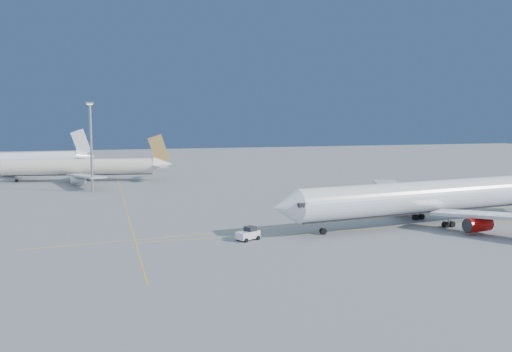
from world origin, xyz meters
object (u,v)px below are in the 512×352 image
Objects in this scene: airliner_virgin at (436,197)px; airliner_third at (10,160)px; light_mast at (91,139)px; airliner_etihad at (83,167)px; pushback_tug at (248,234)px.

airliner_virgin reaches higher than airliner_third.
airliner_virgin is 2.88× the size of light_mast.
airliner_etihad is 43.43m from airliner_third.
pushback_tug is 0.18× the size of light_mast.
airliner_etihad is (-72.90, 95.70, -0.79)m from airliner_virgin.
light_mast is (-27.97, 73.17, 14.26)m from pushback_tug.
airliner_etihad is at bearing -55.77° from airliner_third.
airliner_third is (-27.28, 33.79, 0.26)m from airliner_etihad.
airliner_third is 69.30m from light_mast.
airliner_etihad is 2.31× the size of light_mast.
airliner_virgin reaches higher than airliner_etihad.
airliner_virgin is 1.24× the size of airliner_etihad.
light_mast is at bearing 126.78° from airliner_virgin.
light_mast reaches higher than airliner_third.
airliner_etihad reaches higher than pushback_tug.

